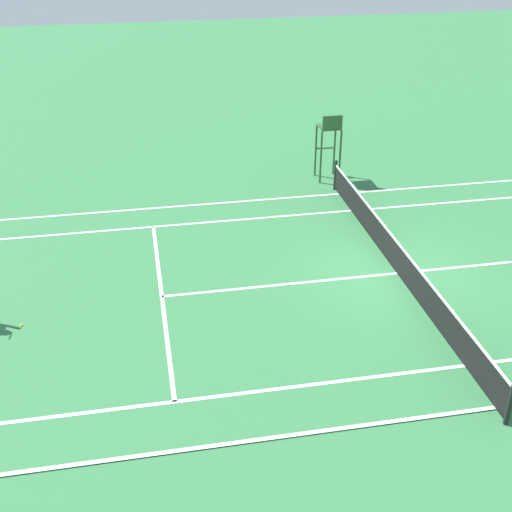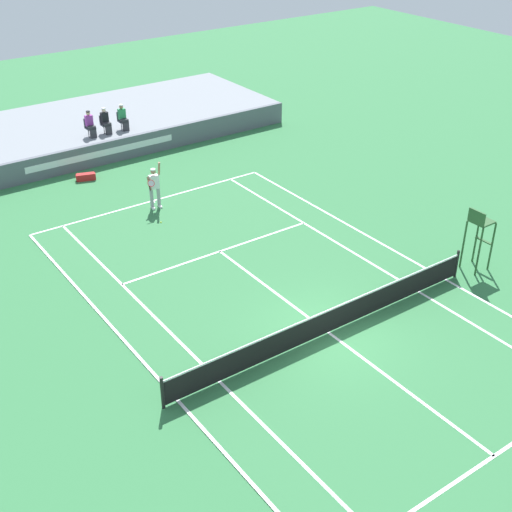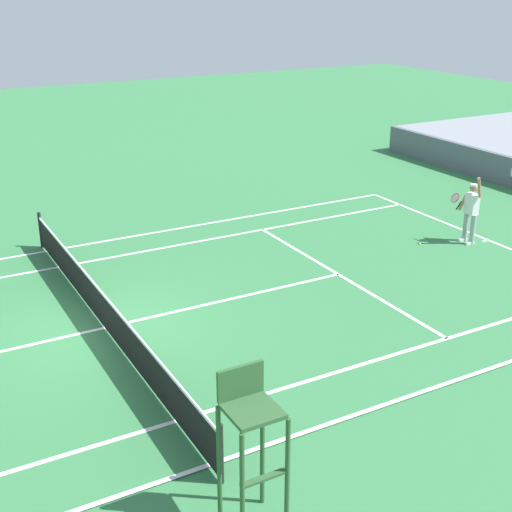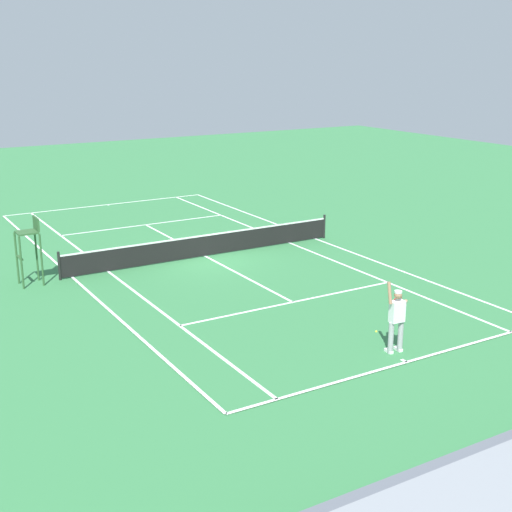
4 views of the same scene
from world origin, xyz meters
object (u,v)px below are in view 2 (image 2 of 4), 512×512
at_px(tennis_ball, 161,222).
at_px(umpire_chair, 479,231).
at_px(equipment_bag, 86,177).
at_px(spectator_seated_2, 123,118).
at_px(spectator_seated_1, 106,121).
at_px(spectator_seated_0, 90,124).
at_px(tennis_player, 154,187).

relative_size(tennis_ball, umpire_chair, 0.03).
distance_m(umpire_chair, equipment_bag, 17.88).
relative_size(spectator_seated_2, tennis_ball, 18.60).
bearing_deg(tennis_ball, equipment_bag, 97.18).
height_order(spectator_seated_1, equipment_bag, spectator_seated_1).
xyz_separation_m(spectator_seated_1, spectator_seated_2, (0.94, 0.00, 0.00)).
xyz_separation_m(spectator_seated_2, umpire_chair, (5.12, -18.15, -0.18)).
bearing_deg(spectator_seated_1, umpire_chair, -71.53).
bearing_deg(spectator_seated_2, spectator_seated_0, 180.00).
distance_m(tennis_ball, equipment_bag, 5.97).
height_order(spectator_seated_0, spectator_seated_1, same).
relative_size(spectator_seated_0, spectator_seated_2, 1.00).
xyz_separation_m(spectator_seated_1, equipment_bag, (-2.28, -2.40, -1.58)).
xyz_separation_m(spectator_seated_0, spectator_seated_2, (1.76, 0.00, 0.00)).
bearing_deg(spectator_seated_0, equipment_bag, -121.30).
bearing_deg(tennis_ball, tennis_player, 69.82).
distance_m(spectator_seated_0, tennis_player, 6.99).
distance_m(tennis_ball, umpire_chair, 12.52).
bearing_deg(spectator_seated_0, spectator_seated_1, 0.00).
height_order(spectator_seated_2, tennis_ball, spectator_seated_2).
height_order(spectator_seated_0, equipment_bag, spectator_seated_0).
bearing_deg(spectator_seated_2, spectator_seated_1, 180.00).
bearing_deg(umpire_chair, spectator_seated_1, 108.47).
relative_size(spectator_seated_1, umpire_chair, 0.52).
bearing_deg(tennis_player, spectator_seated_2, 74.17).
bearing_deg(equipment_bag, spectator_seated_1, 46.46).
distance_m(spectator_seated_0, umpire_chair, 19.42).
bearing_deg(spectator_seated_0, spectator_seated_2, 0.00).
distance_m(spectator_seated_2, tennis_ball, 8.85).
xyz_separation_m(spectator_seated_0, equipment_bag, (-1.46, -2.40, -1.58)).
bearing_deg(tennis_player, tennis_ball, -110.18).
relative_size(tennis_player, tennis_ball, 30.63).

